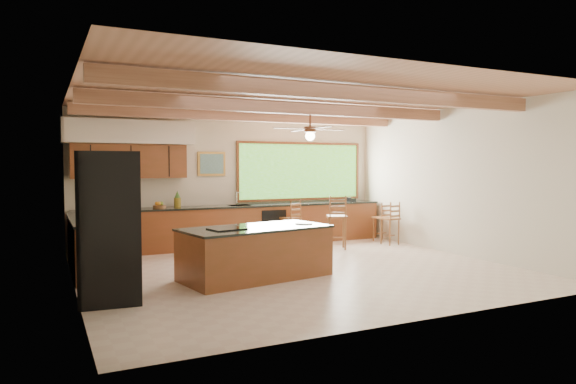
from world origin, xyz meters
name	(u,v)px	position (x,y,z in m)	size (l,w,h in m)	color
ground	(298,269)	(0.00, 0.00, 0.00)	(7.20, 7.20, 0.00)	beige
room_shell	(274,144)	(-0.17, 0.65, 2.21)	(7.27, 6.54, 3.02)	beige
counter_run	(210,229)	(-0.82, 2.52, 0.46)	(7.12, 3.10, 1.28)	brown
island	(256,252)	(-0.92, -0.30, 0.42)	(2.53, 1.51, 0.85)	brown
refrigerator	(109,227)	(-3.22, -0.81, 1.00)	(0.84, 0.82, 2.00)	black
bar_stool_a	(292,219)	(1.05, 2.39, 0.61)	(0.46, 0.46, 1.04)	brown
bar_stool_b	(338,217)	(1.75, 1.54, 0.69)	(0.56, 0.56, 1.17)	brown
bar_stool_c	(391,219)	(3.17, 1.55, 0.58)	(0.40, 0.40, 0.99)	brown
bar_stool_d	(383,218)	(3.30, 2.05, 0.56)	(0.37, 0.37, 0.95)	brown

